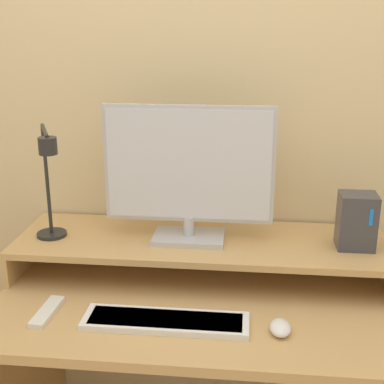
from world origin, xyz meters
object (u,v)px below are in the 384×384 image
desk_lamp (49,183)px  router_dock (357,221)px  monitor (189,172)px  remote_control (47,312)px  keyboard (166,321)px  mouse (280,328)px

desk_lamp → router_dock: size_ratio=2.14×
monitor → desk_lamp: 0.44m
router_dock → remote_control: bearing=-161.6°
router_dock → remote_control: size_ratio=1.07×
keyboard → remote_control: 0.36m
remote_control → router_dock: bearing=18.4°
desk_lamp → mouse: (0.72, -0.24, -0.32)m
keyboard → router_dock: bearing=29.6°
keyboard → remote_control: keyboard is taller
monitor → remote_control: size_ratio=3.25×
desk_lamp → router_dock: (0.97, 0.09, -0.12)m
monitor → remote_control: monitor is taller
desk_lamp → mouse: bearing=-18.6°
mouse → monitor: bearing=130.5°
keyboard → remote_control: size_ratio=2.79×
mouse → desk_lamp: bearing=161.4°
router_dock → mouse: router_dock is taller
keyboard → mouse: mouse is taller
mouse → router_dock: bearing=53.6°
keyboard → desk_lamp: bearing=150.0°
mouse → remote_control: 0.68m
monitor → mouse: size_ratio=6.47×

